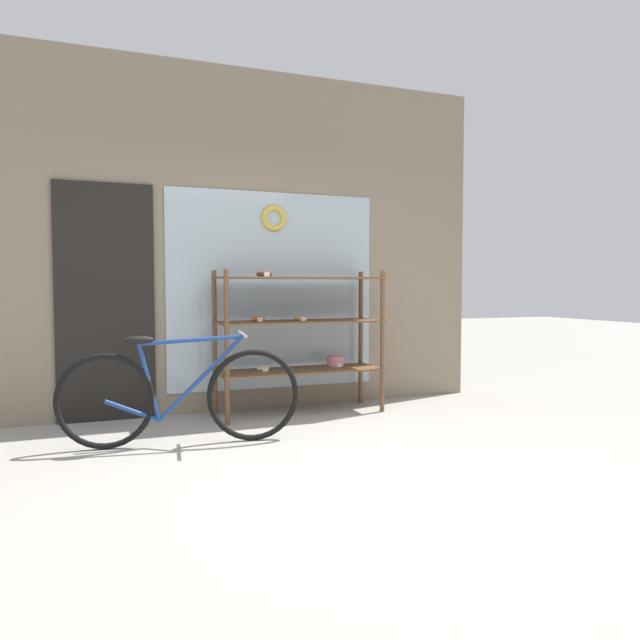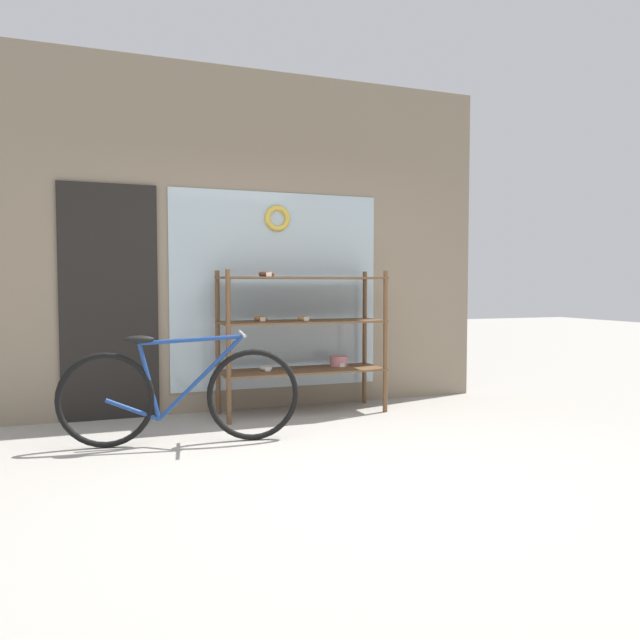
% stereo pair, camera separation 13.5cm
% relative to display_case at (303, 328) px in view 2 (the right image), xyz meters
% --- Properties ---
extents(ground_plane, '(30.00, 30.00, 0.00)m').
position_rel_display_case_xyz_m(ground_plane, '(-0.34, -1.95, -0.80)').
color(ground_plane, gray).
extents(storefront_facade, '(4.78, 0.13, 3.25)m').
position_rel_display_case_xyz_m(storefront_facade, '(-0.39, 0.39, 0.78)').
color(storefront_facade, gray).
rests_on(storefront_facade, ground_plane).
extents(display_case, '(1.54, 0.51, 1.34)m').
position_rel_display_case_xyz_m(display_case, '(0.00, 0.00, 0.00)').
color(display_case, brown).
rests_on(display_case, ground_plane).
extents(bicycle, '(1.79, 0.46, 0.84)m').
position_rel_display_case_xyz_m(bicycle, '(-1.24, -0.76, -0.42)').
color(bicycle, black).
rests_on(bicycle, ground_plane).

